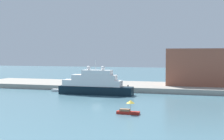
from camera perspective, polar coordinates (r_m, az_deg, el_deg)
The scene contains 9 objects.
ground at distance 82.20m, azimuth -2.93°, elevation -5.59°, with size 400.00×400.00×0.00m, color slate.
quay_dock at distance 108.39m, azimuth 1.77°, elevation -3.06°, with size 110.00×23.22×1.63m, color gray.
large_yacht at distance 91.50m, azimuth -3.33°, elevation -2.82°, with size 22.94×4.11×10.55m.
small_motorboat at distance 62.03m, azimuth 3.12°, elevation -7.46°, with size 4.75×1.74×2.87m.
work_barge at distance 99.69m, azimuth -9.91°, elevation -3.86°, with size 5.26×1.44×0.87m, color silver.
harbor_building at distance 107.01m, azimuth 15.55°, elevation 0.57°, with size 18.94×11.40×12.57m, color #93513D.
parked_car at distance 105.29m, azimuth -7.46°, elevation -2.48°, with size 4.07×1.87×1.44m.
person_figure at distance 102.20m, azimuth -5.32°, elevation -2.53°, with size 0.36×0.36×1.73m.
mooring_bollard at distance 97.62m, azimuth 3.07°, elevation -3.07°, with size 0.41×0.41×0.63m, color black.
Camera 1 is at (26.11, -76.96, 12.31)m, focal length 47.96 mm.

